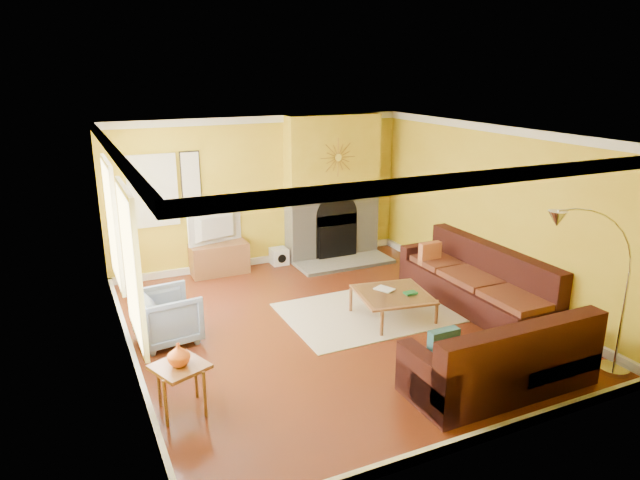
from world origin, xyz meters
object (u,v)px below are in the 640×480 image
media_console (219,259)px  armchair (168,316)px  side_table (181,388)px  sectional_sofa (444,300)px  arc_lamp (591,298)px  coffee_table (393,305)px

media_console → armchair: size_ratio=1.29×
media_console → side_table: same height
sectional_sofa → arc_lamp: bearing=-71.7°
arc_lamp → side_table: bearing=162.5°
arc_lamp → coffee_table: bearing=113.0°
sectional_sofa → armchair: bearing=160.3°
sectional_sofa → coffee_table: bearing=124.7°
coffee_table → arc_lamp: bearing=-67.0°
media_console → side_table: size_ratio=1.82×
coffee_table → side_table: (-3.28, -1.08, 0.08)m
sectional_sofa → armchair: size_ratio=4.98×
sectional_sofa → armchair: (-3.53, 1.26, -0.10)m
armchair → arc_lamp: (4.13, -3.08, 0.71)m
sectional_sofa → coffee_table: (-0.43, 0.62, -0.25)m
armchair → arc_lamp: 5.20m
coffee_table → arc_lamp: size_ratio=0.47×
side_table → arc_lamp: (4.31, -1.36, 0.79)m
sectional_sofa → coffee_table: size_ratio=3.87×
sectional_sofa → media_console: 4.16m
coffee_table → armchair: (-3.10, 0.64, 0.16)m
coffee_table → armchair: armchair is taller
coffee_table → side_table: bearing=-161.8°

